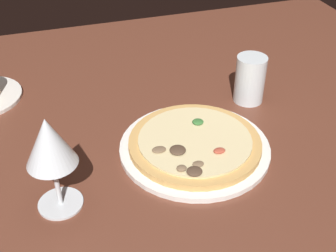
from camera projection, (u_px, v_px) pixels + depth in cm
name	position (u px, v px, depth cm)	size (l,w,h in cm)	color
dining_table	(144.00, 136.00, 90.14)	(150.00, 110.00, 4.00)	brown
pizza_main	(195.00, 145.00, 82.61)	(28.03, 28.03, 3.39)	white
wine_glass_far	(49.00, 145.00, 64.90)	(7.79, 7.79, 16.79)	silver
water_glass	(250.00, 81.00, 94.86)	(6.42, 6.42, 10.30)	silver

